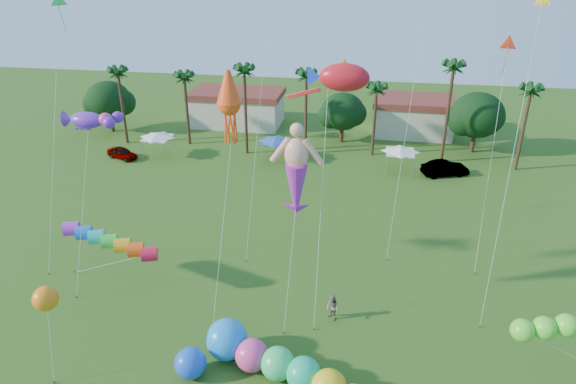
% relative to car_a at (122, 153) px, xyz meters
% --- Properties ---
extents(tree_line, '(69.46, 8.91, 11.00)m').
position_rel_car_a_xyz_m(tree_line, '(27.66, 9.22, 3.60)').
color(tree_line, '#3A2819').
rests_on(tree_line, ground).
extents(buildings_row, '(35.00, 7.00, 4.00)m').
position_rel_car_a_xyz_m(buildings_row, '(21.00, 15.23, 1.33)').
color(buildings_row, beige).
rests_on(buildings_row, ground).
extents(tent_row, '(31.00, 4.00, 0.60)m').
position_rel_car_a_xyz_m(tent_row, '(18.10, 1.56, 2.08)').
color(tent_row, white).
rests_on(tent_row, ground).
extents(car_a, '(4.26, 3.00, 1.35)m').
position_rel_car_a_xyz_m(car_a, '(0.00, 0.00, 0.00)').
color(car_a, '#4C4C54').
rests_on(car_a, ground).
extents(car_b, '(5.32, 3.33, 1.66)m').
position_rel_car_a_xyz_m(car_b, '(37.04, 1.11, 0.15)').
color(car_b, '#4C4C54').
rests_on(car_b, ground).
extents(spectator_b, '(1.16, 1.15, 1.88)m').
position_rel_car_a_xyz_m(spectator_b, '(27.13, -25.13, 0.27)').
color(spectator_b, gray).
rests_on(spectator_b, ground).
extents(caterpillar_inflatable, '(11.80, 6.89, 2.52)m').
position_rel_car_a_xyz_m(caterpillar_inflatable, '(25.30, -31.26, 0.38)').
color(caterpillar_inflatable, '#F13F8F').
rests_on(caterpillar_inflatable, ground).
extents(blue_ball, '(1.84, 1.84, 1.84)m').
position_rel_car_a_xyz_m(blue_ball, '(19.57, -31.49, 0.25)').
color(blue_ball, blue).
rests_on(blue_ball, ground).
extents(rainbow_tube, '(9.09, 2.58, 3.87)m').
position_rel_car_a_xyz_m(rainbow_tube, '(12.47, -24.48, 2.67)').
color(rainbow_tube, red).
rests_on(rainbow_tube, ground).
extents(green_worm, '(9.26, 1.52, 3.80)m').
position_rel_car_a_xyz_m(green_worm, '(37.99, -28.00, 2.34)').
color(green_worm, '#59E533').
rests_on(green_worm, ground).
extents(orange_ball_kite, '(1.76, 1.86, 5.90)m').
position_rel_car_a_xyz_m(orange_ball_kite, '(12.05, -32.44, 4.53)').
color(orange_ball_kite, orange).
rests_on(orange_ball_kite, ground).
extents(merman_kite, '(2.60, 4.24, 12.55)m').
position_rel_car_a_xyz_m(merman_kite, '(24.45, -23.80, 9.00)').
color(merman_kite, '#F6A48C').
rests_on(merman_kite, ground).
extents(fish_kite, '(4.97, 7.16, 16.15)m').
position_rel_car_a_xyz_m(fish_kite, '(26.93, -20.56, 14.47)').
color(fish_kite, red).
rests_on(fish_kite, ground).
extents(squid_kite, '(1.59, 5.78, 15.91)m').
position_rel_car_a_xyz_m(squid_kite, '(20.05, -22.65, 13.00)').
color(squid_kite, '#FF4A14').
rests_on(squid_kite, ground).
extents(lobster_kite, '(4.39, 4.81, 12.93)m').
position_rel_car_a_xyz_m(lobster_kite, '(10.22, -22.59, 11.47)').
color(lobster_kite, purple).
rests_on(lobster_kite, ground).
extents(delta_kite_red, '(1.27, 3.51, 17.17)m').
position_rel_car_a_xyz_m(delta_kite_red, '(37.59, -14.82, 15.63)').
color(delta_kite_red, red).
rests_on(delta_kite_red, ground).
extents(delta_kite_yellow, '(1.45, 4.14, 20.34)m').
position_rel_car_a_xyz_m(delta_kite_yellow, '(37.62, -20.68, 18.58)').
color(delta_kite_yellow, yellow).
rests_on(delta_kite_yellow, ground).
extents(delta_kite_green, '(2.43, 5.40, 19.86)m').
position_rel_car_a_xyz_m(delta_kite_green, '(7.22, -18.77, 18.25)').
color(delta_kite_green, '#37E960').
rests_on(delta_kite_green, ground).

